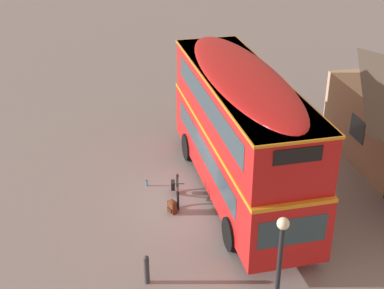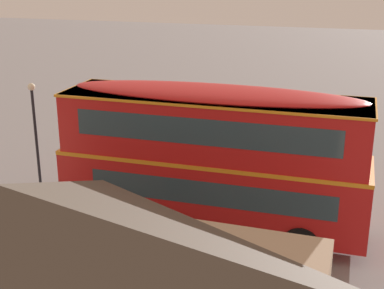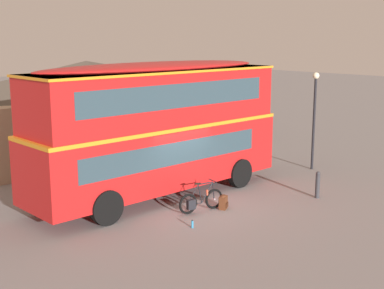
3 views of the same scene
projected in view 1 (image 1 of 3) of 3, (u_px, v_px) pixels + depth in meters
name	position (u px, v px, depth m)	size (l,w,h in m)	color
ground_plane	(203.00, 199.00, 19.93)	(120.00, 120.00, 0.00)	gray
double_decker_bus	(240.00, 129.00, 19.03)	(9.78, 2.68, 4.79)	black
touring_bicycle	(177.00, 191.00, 19.71)	(1.68, 0.51, 0.99)	black
backpack_on_ground	(172.00, 206.00, 19.04)	(0.38, 0.35, 0.49)	#592D19
water_bottle_blue_sports	(147.00, 183.00, 20.68)	(0.07, 0.07, 0.25)	#338CBF
street_lamp	(278.00, 275.00, 12.36)	(0.28, 0.28, 4.16)	black
kerb_bollard	(147.00, 269.00, 15.74)	(0.16, 0.16, 0.97)	#333338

